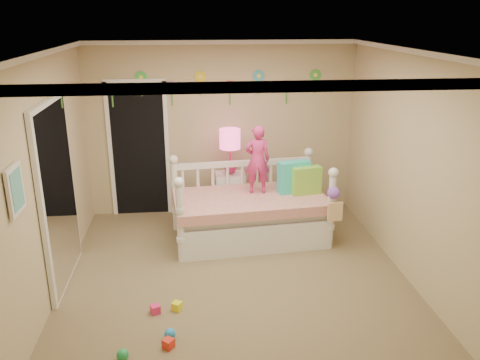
{
  "coord_description": "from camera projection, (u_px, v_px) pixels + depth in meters",
  "views": [
    {
      "loc": [
        -0.49,
        -4.95,
        2.96
      ],
      "look_at": [
        0.1,
        0.6,
        1.05
      ],
      "focal_mm": 36.58,
      "sensor_mm": 36.0,
      "label": 1
    }
  ],
  "objects": [
    {
      "name": "mirror_closet",
      "position": [
        58.0,
        195.0,
        5.41
      ],
      "size": [
        0.07,
        1.3,
        2.1
      ],
      "primitive_type": "cube",
      "color": "white",
      "rests_on": "left_wall"
    },
    {
      "name": "crown_molding",
      "position": [
        236.0,
        55.0,
        4.83
      ],
      "size": [
        4.0,
        4.5,
        0.06
      ],
      "primitive_type": null,
      "color": "white",
      "rests_on": "ceiling"
    },
    {
      "name": "hanging_bag",
      "position": [
        333.0,
        205.0,
        6.12
      ],
      "size": [
        0.2,
        0.16,
        0.36
      ],
      "primitive_type": null,
      "color": "beige",
      "rests_on": "daybed"
    },
    {
      "name": "pillow_turquoise",
      "position": [
        294.0,
        177.0,
        6.66
      ],
      "size": [
        0.46,
        0.26,
        0.44
      ],
      "primitive_type": "cube",
      "rotation": [
        0.0,
        0.0,
        0.25
      ],
      "color": "#26C299",
      "rests_on": "daybed"
    },
    {
      "name": "flower_decals",
      "position": [
        215.0,
        87.0,
        7.13
      ],
      "size": [
        3.4,
        0.02,
        0.5
      ],
      "primitive_type": null,
      "color": "#B2668C",
      "rests_on": "back_wall"
    },
    {
      "name": "nightstand",
      "position": [
        230.0,
        196.0,
        7.33
      ],
      "size": [
        0.43,
        0.33,
        0.72
      ],
      "primitive_type": "cube",
      "rotation": [
        0.0,
        0.0,
        -0.01
      ],
      "color": "white",
      "rests_on": "floor"
    },
    {
      "name": "left_wall",
      "position": [
        44.0,
        183.0,
        5.05
      ],
      "size": [
        0.01,
        4.5,
        2.6
      ],
      "primitive_type": "cube",
      "color": "tan",
      "rests_on": "floor"
    },
    {
      "name": "pillow_lime",
      "position": [
        306.0,
        180.0,
        6.61
      ],
      "size": [
        0.42,
        0.22,
        0.38
      ],
      "primitive_type": "cube",
      "rotation": [
        0.0,
        0.0,
        0.18
      ],
      "color": "#83CB3E",
      "rests_on": "daybed"
    },
    {
      "name": "toy_scatter",
      "position": [
        161.0,
        319.0,
        4.9
      ],
      "size": [
        1.11,
        1.46,
        0.11
      ],
      "primitive_type": null,
      "rotation": [
        0.0,
        0.0,
        -0.27
      ],
      "color": "#996666",
      "rests_on": "floor"
    },
    {
      "name": "ceiling",
      "position": [
        236.0,
        52.0,
        4.82
      ],
      "size": [
        4.0,
        4.5,
        0.01
      ],
      "primitive_type": "cube",
      "color": "white",
      "rests_on": "floor"
    },
    {
      "name": "table_lamp",
      "position": [
        230.0,
        144.0,
        7.07
      ],
      "size": [
        0.3,
        0.3,
        0.67
      ],
      "color": "#E61E6A",
      "rests_on": "nightstand"
    },
    {
      "name": "floor",
      "position": [
        237.0,
        282.0,
        5.67
      ],
      "size": [
        4.0,
        4.5,
        0.01
      ],
      "primitive_type": "cube",
      "color": "#7F684C",
      "rests_on": "ground"
    },
    {
      "name": "back_wall",
      "position": [
        222.0,
        129.0,
        7.36
      ],
      "size": [
        4.0,
        0.01,
        2.6
      ],
      "primitive_type": "cube",
      "color": "tan",
      "rests_on": "floor"
    },
    {
      "name": "closet_doorway",
      "position": [
        139.0,
        149.0,
        7.31
      ],
      "size": [
        0.9,
        0.04,
        2.07
      ],
      "primitive_type": "cube",
      "color": "black",
      "rests_on": "back_wall"
    },
    {
      "name": "child",
      "position": [
        257.0,
        160.0,
        6.56
      ],
      "size": [
        0.35,
        0.24,
        0.94
      ],
      "primitive_type": "imported",
      "rotation": [
        0.0,
        0.0,
        3.1
      ],
      "color": "#D8317A",
      "rests_on": "daybed"
    },
    {
      "name": "daybed",
      "position": [
        250.0,
        200.0,
        6.61
      ],
      "size": [
        2.16,
        1.29,
        1.12
      ],
      "primitive_type": null,
      "rotation": [
        0.0,
        0.0,
        0.09
      ],
      "color": "white",
      "rests_on": "floor"
    },
    {
      "name": "wall_picture",
      "position": [
        15.0,
        190.0,
        4.12
      ],
      "size": [
        0.05,
        0.34,
        0.42
      ],
      "primitive_type": "cube",
      "color": "white",
      "rests_on": "left_wall"
    },
    {
      "name": "right_wall",
      "position": [
        415.0,
        170.0,
        5.44
      ],
      "size": [
        0.01,
        4.5,
        2.6
      ],
      "primitive_type": "cube",
      "color": "tan",
      "rests_on": "floor"
    }
  ]
}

